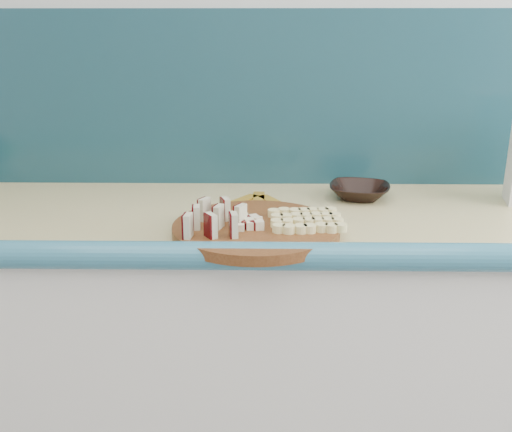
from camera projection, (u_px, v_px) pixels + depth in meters
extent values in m
cube|color=beige|center=(259.00, 49.00, 1.62)|extent=(3.60, 0.04, 2.60)
cube|color=white|center=(292.00, 370.00, 1.61)|extent=(2.20, 0.60, 0.88)
cube|color=#D2BE7B|center=(296.00, 217.00, 1.47)|extent=(2.20, 0.60, 0.03)
cube|color=teal|center=(303.00, 263.00, 1.18)|extent=(2.20, 0.06, 0.03)
cube|color=teal|center=(293.00, 100.00, 1.66)|extent=(2.20, 0.02, 0.50)
cylinder|color=#4A2510|center=(256.00, 229.00, 1.30)|extent=(0.41, 0.41, 0.02)
cube|color=beige|center=(188.00, 226.00, 1.21)|extent=(0.02, 0.03, 0.05)
cube|color=#400407|center=(184.00, 226.00, 1.21)|extent=(0.01, 0.03, 0.05)
cube|color=beige|center=(197.00, 217.00, 1.26)|extent=(0.02, 0.03, 0.05)
cube|color=#400407|center=(193.00, 217.00, 1.26)|extent=(0.01, 0.03, 0.05)
cube|color=beige|center=(205.00, 209.00, 1.32)|extent=(0.02, 0.03, 0.05)
cube|color=#400407|center=(201.00, 209.00, 1.32)|extent=(0.01, 0.03, 0.05)
cube|color=beige|center=(211.00, 225.00, 1.21)|extent=(0.02, 0.03, 0.05)
cube|color=#400407|center=(207.00, 226.00, 1.21)|extent=(0.01, 0.03, 0.05)
cube|color=beige|center=(219.00, 217.00, 1.26)|extent=(0.02, 0.03, 0.05)
cube|color=#400407|center=(215.00, 217.00, 1.26)|extent=(0.01, 0.03, 0.05)
cube|color=beige|center=(226.00, 209.00, 1.32)|extent=(0.02, 0.03, 0.05)
cube|color=#400407|center=(222.00, 209.00, 1.32)|extent=(0.01, 0.03, 0.05)
cube|color=beige|center=(234.00, 225.00, 1.21)|extent=(0.02, 0.03, 0.05)
cube|color=#400407|center=(230.00, 225.00, 1.21)|extent=(0.01, 0.03, 0.05)
cube|color=beige|center=(241.00, 216.00, 1.27)|extent=(0.02, 0.03, 0.05)
cube|color=#400407|center=(237.00, 216.00, 1.27)|extent=(0.01, 0.03, 0.05)
cube|color=#F3E4C2|center=(249.00, 221.00, 1.29)|extent=(0.02, 0.02, 0.02)
cube|color=#F3E4C2|center=(252.00, 220.00, 1.30)|extent=(0.02, 0.02, 0.02)
cube|color=#400407|center=(252.00, 218.00, 1.31)|extent=(0.02, 0.02, 0.02)
cube|color=#F3E4C2|center=(247.00, 219.00, 1.30)|extent=(0.02, 0.02, 0.02)
cube|color=#F3E4C2|center=(245.00, 218.00, 1.31)|extent=(0.02, 0.02, 0.02)
cube|color=#F3E4C2|center=(240.00, 218.00, 1.31)|extent=(0.02, 0.02, 0.02)
cube|color=#F3E4C2|center=(242.00, 220.00, 1.30)|extent=(0.02, 0.02, 0.02)
cube|color=#F3E4C2|center=(238.00, 220.00, 1.29)|extent=(0.02, 0.02, 0.02)
cube|color=#400407|center=(235.00, 222.00, 1.28)|extent=(0.02, 0.02, 0.02)
cube|color=#F3E4C2|center=(241.00, 222.00, 1.28)|extent=(0.02, 0.02, 0.02)
cube|color=#F3E4C2|center=(242.00, 223.00, 1.27)|extent=(0.02, 0.02, 0.02)
cube|color=#F3E4C2|center=(246.00, 222.00, 1.28)|extent=(0.02, 0.02, 0.02)
cube|color=#F3E4C2|center=(248.00, 223.00, 1.28)|extent=(0.02, 0.02, 0.02)
cube|color=#F3E4C2|center=(253.00, 223.00, 1.28)|extent=(0.02, 0.02, 0.02)
cube|color=#400407|center=(250.00, 221.00, 1.29)|extent=(0.02, 0.02, 0.02)
cylinder|color=#F3E494|center=(279.00, 229.00, 1.24)|extent=(0.03, 0.03, 0.02)
cylinder|color=#F3E494|center=(290.00, 229.00, 1.24)|extent=(0.03, 0.03, 0.02)
cylinder|color=#F3E494|center=(300.00, 228.00, 1.24)|extent=(0.03, 0.03, 0.02)
cylinder|color=#F3E494|center=(311.00, 228.00, 1.25)|extent=(0.03, 0.03, 0.02)
cylinder|color=#F3E494|center=(321.00, 228.00, 1.25)|extent=(0.03, 0.03, 0.02)
cylinder|color=#F3E494|center=(331.00, 228.00, 1.25)|extent=(0.03, 0.03, 0.02)
cylinder|color=#F3E494|center=(342.00, 227.00, 1.25)|extent=(0.03, 0.03, 0.02)
cylinder|color=#F3E494|center=(278.00, 223.00, 1.28)|extent=(0.03, 0.03, 0.02)
cylinder|color=#F3E494|center=(288.00, 223.00, 1.28)|extent=(0.03, 0.03, 0.02)
cylinder|color=#F3E494|center=(298.00, 223.00, 1.28)|extent=(0.03, 0.03, 0.02)
cylinder|color=#F3E494|center=(308.00, 222.00, 1.28)|extent=(0.03, 0.03, 0.02)
cylinder|color=#F3E494|center=(318.00, 222.00, 1.28)|extent=(0.03, 0.03, 0.02)
cylinder|color=#F3E494|center=(328.00, 222.00, 1.28)|extent=(0.03, 0.03, 0.02)
cylinder|color=#F3E494|center=(338.00, 222.00, 1.29)|extent=(0.03, 0.03, 0.02)
cylinder|color=#F3E494|center=(276.00, 218.00, 1.31)|extent=(0.03, 0.03, 0.02)
cylinder|color=#F3E494|center=(286.00, 217.00, 1.31)|extent=(0.03, 0.03, 0.02)
cylinder|color=#F3E494|center=(296.00, 217.00, 1.32)|extent=(0.03, 0.03, 0.02)
cylinder|color=#F3E494|center=(306.00, 217.00, 1.32)|extent=(0.03, 0.03, 0.02)
cylinder|color=#F3E494|center=(315.00, 217.00, 1.32)|extent=(0.03, 0.03, 0.02)
cylinder|color=#F3E494|center=(325.00, 217.00, 1.32)|extent=(0.03, 0.03, 0.02)
cylinder|color=#F3E494|center=(335.00, 217.00, 1.32)|extent=(0.03, 0.03, 0.02)
cylinder|color=#F3E494|center=(274.00, 213.00, 1.35)|extent=(0.03, 0.03, 0.02)
cylinder|color=#F3E494|center=(284.00, 212.00, 1.35)|extent=(0.03, 0.03, 0.02)
cylinder|color=#F3E494|center=(294.00, 212.00, 1.35)|extent=(0.03, 0.03, 0.02)
cylinder|color=#F3E494|center=(303.00, 212.00, 1.35)|extent=(0.03, 0.03, 0.02)
cylinder|color=#F3E494|center=(313.00, 212.00, 1.35)|extent=(0.03, 0.03, 0.02)
cylinder|color=#F3E494|center=(322.00, 212.00, 1.36)|extent=(0.03, 0.03, 0.02)
cylinder|color=#F3E494|center=(332.00, 211.00, 1.36)|extent=(0.03, 0.03, 0.02)
imported|color=black|center=(359.00, 191.00, 1.57)|extent=(0.19, 0.19, 0.04)
cube|color=gold|center=(239.00, 201.00, 1.54)|extent=(0.11, 0.13, 0.01)
cube|color=gold|center=(259.00, 200.00, 1.56)|extent=(0.03, 0.14, 0.01)
cube|color=gold|center=(275.00, 202.00, 1.53)|extent=(0.10, 0.14, 0.01)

